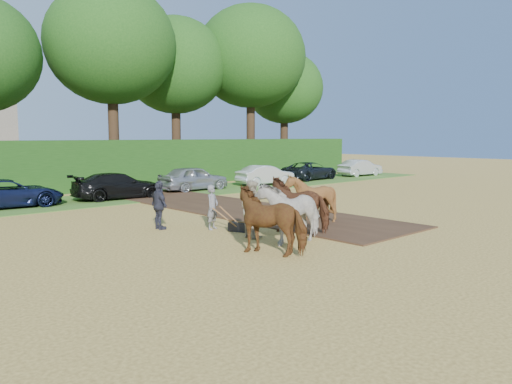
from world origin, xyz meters
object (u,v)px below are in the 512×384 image
spectator_near (252,209)px  parked_cars (156,182)px  spectator_far (159,205)px  plough_team (292,208)px

spectator_near → parked_cars: 12.86m
spectator_far → parked_cars: (5.39, 9.07, -0.16)m
spectator_near → parked_cars: bearing=-13.1°
plough_team → spectator_near: bearing=146.5°
spectator_near → plough_team: (1.11, -0.73, -0.00)m
spectator_near → spectator_far: spectator_near is taller
plough_team → parked_cars: bearing=77.8°
spectator_near → parked_cars: spectator_near is taller
parked_cars → plough_team: bearing=-102.2°
spectator_far → plough_team: (2.58, -3.91, 0.08)m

